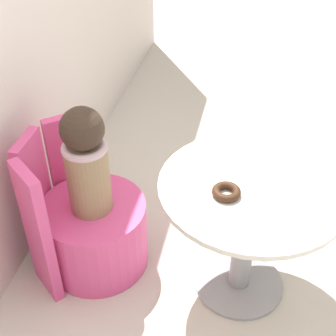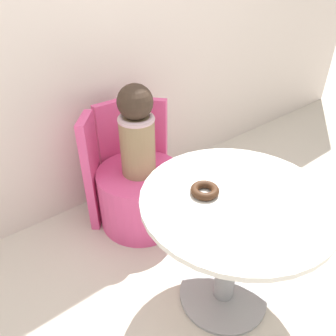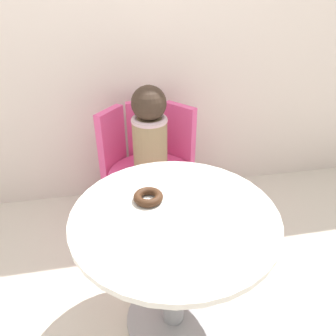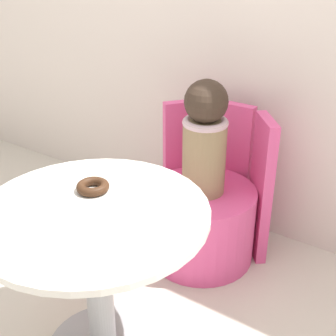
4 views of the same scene
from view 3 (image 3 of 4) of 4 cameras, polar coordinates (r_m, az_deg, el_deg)
The scene contains 7 objects.
ground_plane at distance 1.74m, azimuth -2.35°, elevation -24.48°, with size 12.00×12.00×0.00m, color beige.
back_wall at distance 2.12m, azimuth -8.27°, elevation 24.51°, with size 6.00×0.06×2.40m.
round_table at distance 1.37m, azimuth 1.09°, elevation -13.54°, with size 0.80×0.80×0.64m.
tub_chair at distance 2.11m, azimuth -2.85°, elevation -5.16°, with size 0.52×0.52×0.38m.
booth_backrest at distance 2.19m, azimuth -3.80°, elevation 1.86°, with size 0.62×0.23×0.73m.
child_figure at distance 1.87m, azimuth -3.21°, elevation 6.31°, with size 0.21×0.21×0.54m.
donut at distance 1.31m, azimuth -3.50°, elevation -5.07°, with size 0.12×0.12×0.03m.
Camera 3 is at (-0.12, -0.98, 1.43)m, focal length 35.00 mm.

